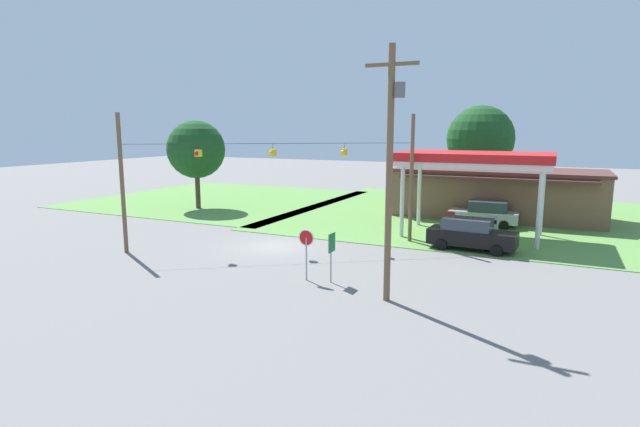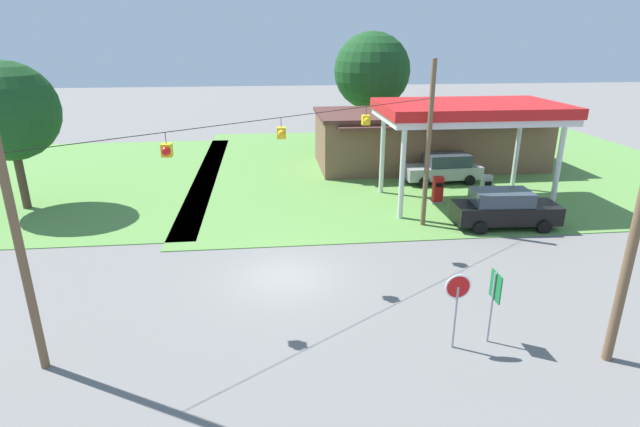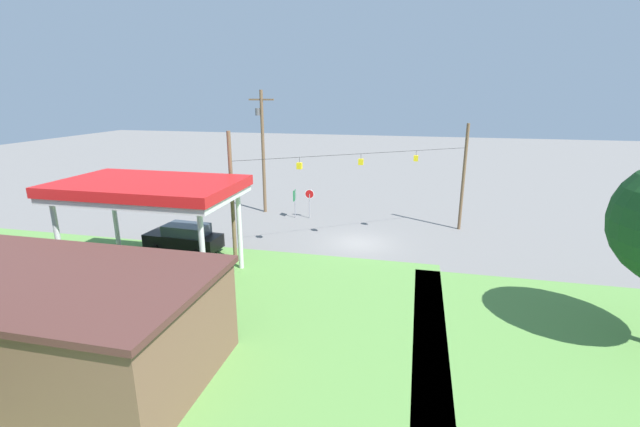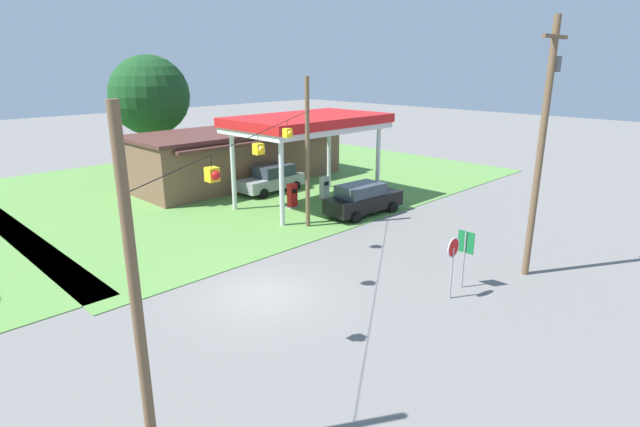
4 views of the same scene
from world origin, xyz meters
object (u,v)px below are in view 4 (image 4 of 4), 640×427
Objects in this scene: tree_behind_station at (149,96)px; fuel_pump_near at (292,197)px; gas_station_store at (238,156)px; fuel_pump_far at (324,189)px; car_at_pumps_front at (363,199)px; stop_sign_roadside at (453,255)px; route_sign at (465,248)px; car_at_pumps_rear at (272,179)px; utility_pole_main at (542,139)px; gas_station_canopy at (308,124)px.

fuel_pump_near is at bearing -88.13° from tree_behind_station.
fuel_pump_far is (0.76, -8.59, -1.26)m from gas_station_store.
stop_sign_roadside is at bearing -119.26° from car_at_pumps_front.
fuel_pump_near is at bearing -106.79° from stop_sign_roadside.
fuel_pump_near is 0.66× the size of route_sign.
car_at_pumps_front reaches higher than fuel_pump_near.
car_at_pumps_rear is 0.48× the size of utility_pole_main.
car_at_pumps_front is 1.04× the size of car_at_pumps_rear.
route_sign is at bearing -107.74° from gas_station_canopy.
route_sign is (-4.34, -13.57, -3.45)m from gas_station_canopy.
car_at_pumps_front is at bearing 62.54° from route_sign.
route_sign is (-4.67, -17.66, 0.74)m from car_at_pumps_rear.
route_sign is 5.40m from utility_pole_main.
gas_station_store is at bearing 85.52° from utility_pole_main.
gas_station_canopy is 9.17m from gas_station_store.
route_sign is at bearing -113.08° from fuel_pump_far.
tree_behind_station is (-2.67, 8.06, 4.26)m from gas_station_store.
stop_sign_roadside is at bearing -96.76° from tree_behind_station.
gas_station_store is at bearing -97.15° from car_at_pumps_rear.
fuel_pump_near is 0.17× the size of tree_behind_station.
car_at_pumps_rear is 2.09× the size of route_sign.
tree_behind_station is (-0.83, 31.47, 0.38)m from utility_pole_main.
fuel_pump_far is 4.18m from car_at_pumps_front.
tree_behind_station is at bearing -96.76° from stop_sign_roadside.
gas_station_canopy is at bearing 0.06° from fuel_pump_near.
gas_station_canopy is 4.64m from fuel_pump_far.
utility_pole_main reaches higher than gas_station_store.
utility_pole_main is at bearing -95.87° from car_at_pumps_front.
utility_pole_main is at bearing -21.54° from route_sign.
gas_station_canopy is 1.96× the size of car_at_pumps_rear.
car_at_pumps_rear reaches higher than fuel_pump_near.
utility_pole_main is 31.48m from tree_behind_station.
car_at_pumps_front is 11.49m from stop_sign_roadside.
tree_behind_station reaches higher than gas_station_canopy.
gas_station_store is at bearing 92.94° from car_at_pumps_front.
stop_sign_roadside is at bearing -117.10° from fuel_pump_far.
car_at_pumps_rear is (-1.12, 4.10, 0.22)m from fuel_pump_far.
car_at_pumps_front is 0.55× the size of tree_behind_station.
gas_station_store is 8.93m from fuel_pump_near.
car_at_pumps_rear is (1.77, 4.10, 0.22)m from fuel_pump_near.
stop_sign_roadside is at bearing -112.13° from gas_station_canopy.
gas_station_canopy is at bearing 82.80° from car_at_pumps_rear.
stop_sign_roadside is 0.24× the size of utility_pole_main.
car_at_pumps_front is at bearing -122.61° from stop_sign_roadside.
utility_pole_main is at bearing 166.26° from stop_sign_roadside.
fuel_pump_near is 2.89m from fuel_pump_far.
gas_station_store is at bearing -71.68° from tree_behind_station.
gas_station_store is 1.54× the size of utility_pole_main.
route_sign is (-2.90, -13.57, 0.96)m from fuel_pump_near.
gas_station_canopy is 5.87m from car_at_pumps_front.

